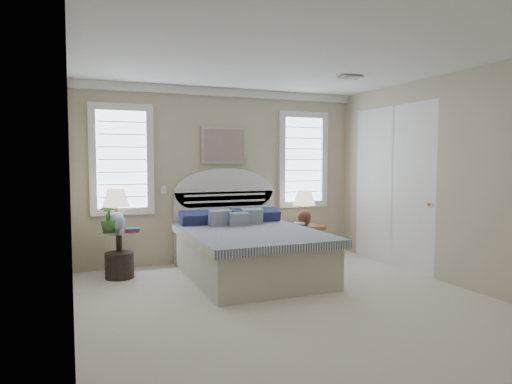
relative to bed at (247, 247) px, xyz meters
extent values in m
cube|color=beige|center=(0.00, -1.46, -0.39)|extent=(4.50, 5.00, 0.01)
cube|color=silver|center=(0.00, -1.46, 2.31)|extent=(4.50, 5.00, 0.01)
cube|color=beige|center=(0.00, 1.04, 0.96)|extent=(4.50, 0.02, 2.70)
cube|color=beige|center=(-2.25, -1.46, 0.96)|extent=(0.02, 5.00, 2.70)
cube|color=beige|center=(2.25, -1.46, 0.96)|extent=(0.02, 5.00, 2.70)
cube|color=white|center=(0.00, 1.00, 2.25)|extent=(4.50, 0.08, 0.12)
cube|color=#B2B2B2|center=(1.20, -0.66, 2.29)|extent=(0.30, 0.20, 0.02)
cube|color=white|center=(-0.95, 1.03, 0.76)|extent=(0.08, 0.01, 0.12)
cube|color=silver|center=(-1.55, 1.02, 1.21)|extent=(0.90, 0.06, 1.60)
cube|color=silver|center=(1.40, 1.02, 1.21)|extent=(0.90, 0.06, 1.60)
cube|color=silver|center=(0.00, 1.00, 1.43)|extent=(0.74, 0.04, 0.58)
cube|color=white|center=(2.23, -0.26, 0.81)|extent=(0.02, 1.80, 2.40)
cube|color=beige|center=(0.00, -0.13, -0.11)|extent=(1.60, 2.10, 0.55)
cube|color=navy|center=(0.00, -0.18, 0.20)|extent=(1.72, 2.15, 0.10)
cube|color=beige|center=(0.00, 0.98, 0.16)|extent=(1.62, 0.08, 1.10)
cube|color=navy|center=(-0.40, 0.70, 0.34)|extent=(0.75, 0.31, 0.23)
cube|color=navy|center=(0.40, 0.70, 0.34)|extent=(0.75, 0.31, 0.23)
cube|color=#374F7D|center=(-0.25, 0.47, 0.32)|extent=(0.33, 0.20, 0.34)
cube|color=#374F7D|center=(0.25, 0.47, 0.32)|extent=(0.33, 0.20, 0.34)
cube|color=#374F7D|center=(0.00, 0.37, 0.30)|extent=(0.28, 0.14, 0.29)
cylinder|color=black|center=(-1.65, 0.59, -0.37)|extent=(0.32, 0.32, 0.03)
cylinder|color=black|center=(-1.65, 0.59, -0.09)|extent=(0.08, 0.08, 0.60)
cylinder|color=silver|center=(-1.65, 0.59, 0.23)|extent=(0.56, 0.56, 0.02)
cube|color=brown|center=(1.30, 0.69, 0.11)|extent=(0.50, 0.40, 0.06)
cube|color=brown|center=(1.30, 0.69, -0.21)|extent=(0.44, 0.34, 0.03)
cube|color=brown|center=(1.10, 0.54, -0.15)|extent=(0.04, 0.04, 0.47)
cube|color=brown|center=(1.10, 0.84, -0.15)|extent=(0.04, 0.04, 0.47)
cube|color=brown|center=(1.50, 0.54, -0.15)|extent=(0.04, 0.04, 0.47)
cube|color=brown|center=(1.50, 0.84, -0.15)|extent=(0.04, 0.04, 0.47)
cylinder|color=black|center=(-1.66, 0.51, -0.21)|extent=(0.49, 0.49, 0.35)
cylinder|color=white|center=(-1.68, 0.57, 0.26)|extent=(0.13, 0.13, 0.03)
ellipsoid|color=white|center=(-1.68, 0.57, 0.37)|extent=(0.23, 0.23, 0.27)
cylinder|color=gold|center=(-1.68, 0.57, 0.54)|extent=(0.03, 0.03, 0.10)
cylinder|color=black|center=(1.24, 0.66, 0.16)|extent=(0.13, 0.13, 0.03)
ellipsoid|color=black|center=(1.24, 0.66, 0.27)|extent=(0.24, 0.24, 0.27)
cylinder|color=gold|center=(1.24, 0.66, 0.44)|extent=(0.03, 0.03, 0.10)
imported|color=#2C6E2E|center=(-1.79, 0.53, 0.44)|extent=(0.29, 0.29, 0.40)
cube|color=#A72C29|center=(-1.50, 0.40, 0.26)|extent=(0.21, 0.17, 0.03)
cube|color=navy|center=(-1.50, 0.40, 0.29)|extent=(0.20, 0.16, 0.03)
cube|color=#A72C29|center=(1.10, 0.57, 0.16)|extent=(0.21, 0.18, 0.02)
cube|color=navy|center=(1.10, 0.57, 0.18)|extent=(0.20, 0.17, 0.02)
cube|color=#ECE9C2|center=(1.10, 0.57, 0.21)|extent=(0.19, 0.15, 0.02)
camera|label=1|loc=(-2.25, -5.81, 1.21)|focal=32.00mm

